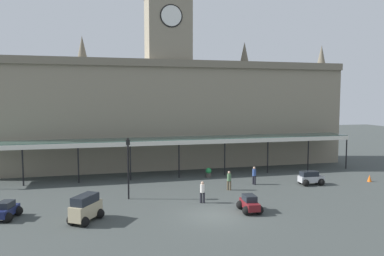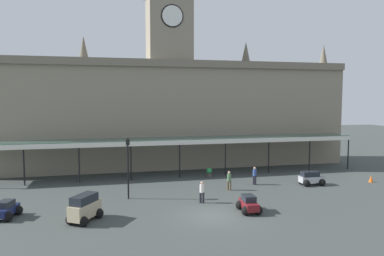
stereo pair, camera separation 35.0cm
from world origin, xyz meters
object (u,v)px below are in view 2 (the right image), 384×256
at_px(car_maroon_sedan, 249,205).
at_px(pedestrian_crossing_forecourt, 202,191).
at_px(car_navy_sedan, 6,211).
at_px(car_silver_estate, 311,179).
at_px(victorian_lamppost, 128,161).
at_px(planter_near_kerb, 209,172).
at_px(traffic_cone, 371,179).
at_px(car_beige_van, 85,209).
at_px(pedestrian_near_entrance, 255,175).
at_px(pedestrian_beside_cars, 229,180).

bearing_deg(car_maroon_sedan, pedestrian_crossing_forecourt, 133.32).
bearing_deg(car_navy_sedan, car_silver_estate, 8.26).
bearing_deg(car_navy_sedan, victorian_lamppost, 19.05).
bearing_deg(planter_near_kerb, traffic_cone, -21.08).
distance_m(car_beige_van, pedestrian_near_entrance, 16.13).
bearing_deg(pedestrian_crossing_forecourt, pedestrian_beside_cars, 43.98).
distance_m(car_silver_estate, car_navy_sedan, 25.11).
relative_size(car_silver_estate, car_navy_sedan, 1.04).
bearing_deg(car_navy_sedan, traffic_cone, 6.16).
relative_size(car_maroon_sedan, pedestrian_crossing_forecourt, 1.25).
distance_m(pedestrian_beside_cars, planter_near_kerb, 5.38).
relative_size(car_beige_van, planter_near_kerb, 2.69).
bearing_deg(car_silver_estate, pedestrian_beside_cars, -179.69).
bearing_deg(traffic_cone, car_silver_estate, 177.62).
xyz_separation_m(car_maroon_sedan, car_navy_sedan, (-16.28, 2.43, 0.00)).
height_order(car_beige_van, pedestrian_beside_cars, car_beige_van).
height_order(pedestrian_beside_cars, pedestrian_near_entrance, same).
xyz_separation_m(car_maroon_sedan, pedestrian_crossing_forecourt, (-2.67, 2.84, 0.41)).
relative_size(traffic_cone, planter_near_kerb, 0.69).
bearing_deg(pedestrian_crossing_forecourt, victorian_lamppost, 155.90).
xyz_separation_m(car_silver_estate, pedestrian_crossing_forecourt, (-11.25, -3.20, 0.34)).
height_order(car_beige_van, victorian_lamppost, victorian_lamppost).
bearing_deg(car_silver_estate, car_maroon_sedan, -144.86).
bearing_deg(car_maroon_sedan, traffic_cone, 21.40).
relative_size(pedestrian_near_entrance, planter_near_kerb, 1.74).
height_order(car_maroon_sedan, planter_near_kerb, car_maroon_sedan).
xyz_separation_m(car_beige_van, pedestrian_beside_cars, (11.71, 5.38, 0.10)).
height_order(car_maroon_sedan, pedestrian_near_entrance, pedestrian_near_entrance).
distance_m(car_navy_sedan, victorian_lamppost, 9.03).
height_order(car_maroon_sedan, pedestrian_beside_cars, pedestrian_beside_cars).
distance_m(pedestrian_crossing_forecourt, traffic_cone, 17.67).
distance_m(pedestrian_crossing_forecourt, planter_near_kerb, 9.02).
xyz_separation_m(victorian_lamppost, traffic_cone, (22.83, 0.52, -2.71)).
distance_m(car_silver_estate, traffic_cone, 6.18).
bearing_deg(car_silver_estate, planter_near_kerb, 147.29).
xyz_separation_m(car_maroon_sedan, planter_near_kerb, (0.30, 11.34, -0.01)).
height_order(victorian_lamppost, traffic_cone, victorian_lamppost).
bearing_deg(traffic_cone, pedestrian_near_entrance, 172.02).
distance_m(pedestrian_crossing_forecourt, pedestrian_beside_cars, 4.54).
relative_size(victorian_lamppost, traffic_cone, 7.39).
bearing_deg(car_silver_estate, victorian_lamppost, -177.33).
xyz_separation_m(pedestrian_crossing_forecourt, planter_near_kerb, (2.98, 8.51, -0.42)).
bearing_deg(pedestrian_crossing_forecourt, car_navy_sedan, -178.28).
bearing_deg(traffic_cone, pedestrian_beside_cars, 179.14).
bearing_deg(pedestrian_beside_cars, victorian_lamppost, -175.17).
bearing_deg(planter_near_kerb, car_beige_van, -136.76).
bearing_deg(pedestrian_beside_cars, pedestrian_crossing_forecourt, -136.02).
xyz_separation_m(pedestrian_beside_cars, traffic_cone, (14.15, -0.21, -0.58)).
height_order(car_beige_van, car_maroon_sedan, car_beige_van).
height_order(car_silver_estate, pedestrian_beside_cars, pedestrian_beside_cars).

